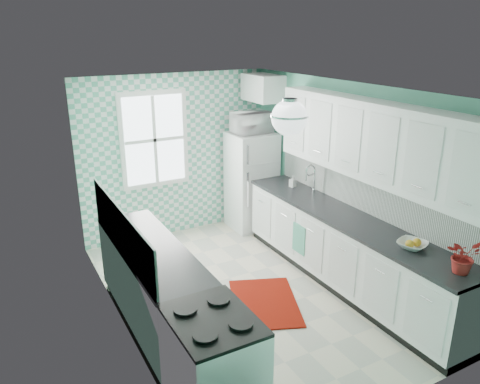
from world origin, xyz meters
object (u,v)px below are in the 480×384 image
stove (214,368)px  potted_plant (463,256)px  fridge (251,181)px  microwave (252,123)px  sink (304,195)px  ceiling_light (289,117)px  fruit_bowl (412,245)px

stove → potted_plant: potted_plant is taller
fridge → potted_plant: fridge is taller
potted_plant → microwave: (-0.09, 3.77, 0.62)m
sink → potted_plant: bearing=-90.5°
fridge → stove: fridge is taller
ceiling_light → potted_plant: 2.07m
fridge → fruit_bowl: fridge is taller
fridge → potted_plant: (0.09, -3.77, 0.33)m
fruit_bowl → microwave: (-0.09, 3.19, 0.75)m
fridge → microwave: (0.00, 0.00, 0.95)m
ceiling_light → microwave: bearing=66.9°
fridge → microwave: microwave is taller
sink → potted_plant: 2.50m
fridge → ceiling_light: bearing=-111.4°
potted_plant → microwave: microwave is taller
stove → fruit_bowl: (2.40, 0.18, 0.47)m
microwave → fruit_bowl: bearing=90.0°
stove → microwave: microwave is taller
microwave → stove: bearing=53.9°
stove → microwave: (2.31, 3.37, 1.22)m
stove → sink: (2.40, 2.09, 0.42)m
sink → potted_plant: (-0.00, -2.49, 0.18)m
sink → fridge: bearing=93.8°
stove → fruit_bowl: fruit_bowl is taller
sink → microwave: microwave is taller
fridge → microwave: size_ratio=2.67×
ceiling_light → fridge: bearing=66.9°
fruit_bowl → sink: bearing=89.9°
fridge → sink: bearing=-84.1°
stove → potted_plant: 2.51m
fruit_bowl → potted_plant: potted_plant is taller
microwave → potted_plant: bearing=89.7°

